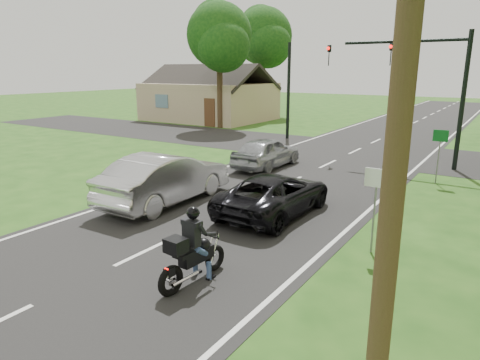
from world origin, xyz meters
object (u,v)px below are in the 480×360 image
motorcycle_rider (191,254)px  silver_sedan (166,178)px  dark_suv (275,194)px  silver_suv (266,152)px  traffic_signal (420,75)px  sign_white (376,190)px  sign_green (440,143)px

motorcycle_rider → silver_sedan: (-4.31, 3.94, 0.18)m
dark_suv → silver_suv: size_ratio=1.10×
traffic_signal → silver_suv: bearing=-142.5°
silver_suv → sign_white: bearing=135.5°
silver_sedan → traffic_signal: traffic_signal is taller
dark_suv → sign_green: size_ratio=2.15×
dark_suv → traffic_signal: traffic_signal is taller
silver_suv → sign_white: size_ratio=1.95×
sign_white → sign_green: (0.20, 8.00, 0.00)m
motorcycle_rider → dark_suv: motorcycle_rider is taller
motorcycle_rider → traffic_signal: bearing=89.0°
dark_suv → sign_white: sign_white is taller
silver_sedan → sign_green: sign_green is taller
dark_suv → traffic_signal: 10.53m
sign_green → traffic_signal: bearing=117.4°
silver_suv → traffic_signal: size_ratio=0.65×
silver_sedan → silver_suv: size_ratio=1.23×
traffic_signal → sign_white: traffic_signal is taller
dark_suv → sign_white: 3.75m
motorcycle_rider → silver_suv: (-4.12, 10.43, 0.05)m
silver_suv → sign_green: bearing=-170.0°
motorcycle_rider → dark_suv: 4.94m
dark_suv → sign_green: sign_green is taller
silver_suv → sign_green: size_ratio=1.95×
dark_suv → sign_green: bearing=-117.4°
silver_suv → traffic_signal: 7.69m
motorcycle_rider → silver_sedan: bearing=141.9°
silver_suv → sign_white: (6.83, -6.83, 0.88)m
silver_suv → traffic_signal: bearing=-142.0°
silver_suv → sign_green: (7.03, 1.17, 0.88)m
silver_sedan → silver_suv: bearing=-93.3°
motorcycle_rider → sign_white: sign_white is taller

